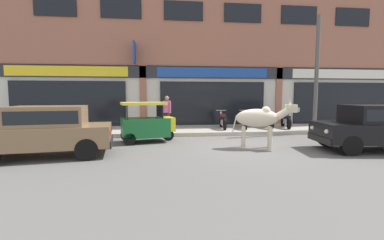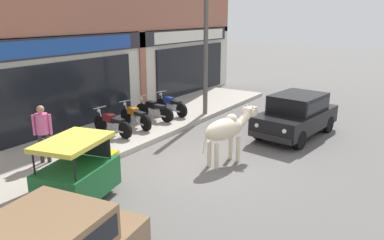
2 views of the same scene
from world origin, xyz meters
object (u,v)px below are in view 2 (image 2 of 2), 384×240
object	(u,v)px
cow	(227,129)
car_1	(297,113)
motorcycle_0	(112,124)
auto_rickshaw	(80,175)
motorcycle_1	(135,117)
pedestrian	(42,128)
motorcycle_2	(154,110)
utility_pole	(206,48)
motorcycle_3	(171,105)

from	to	relation	value
cow	car_1	distance (m)	3.62
motorcycle_0	auto_rickshaw	bearing A→B (deg)	-144.28
motorcycle_1	pedestrian	bearing A→B (deg)	-177.41
motorcycle_2	utility_pole	distance (m)	3.14
auto_rickshaw	cow	bearing A→B (deg)	-23.03
motorcycle_1	motorcycle_3	xyz separation A→B (m)	(2.13, -0.03, 0.00)
pedestrian	utility_pole	world-z (taller)	utility_pole
motorcycle_1	motorcycle_3	size ratio (longest dim) A/B	1.00
pedestrian	utility_pole	bearing A→B (deg)	-7.66
cow	motorcycle_2	distance (m)	4.66
utility_pole	pedestrian	bearing A→B (deg)	172.34
motorcycle_3	utility_pole	size ratio (longest dim) A/B	0.34
motorcycle_2	auto_rickshaw	bearing A→B (deg)	-156.12
motorcycle_0	utility_pole	bearing A→B (deg)	-15.38
motorcycle_0	utility_pole	world-z (taller)	utility_pole
car_1	motorcycle_1	size ratio (longest dim) A/B	2.11
car_1	pedestrian	size ratio (longest dim) A/B	2.34
car_1	utility_pole	xyz separation A→B (m)	(0.32, 3.87, 1.98)
motorcycle_3	pedestrian	distance (m)	6.03
motorcycle_0	motorcycle_3	xyz separation A→B (m)	(3.24, -0.06, 0.00)
pedestrian	auto_rickshaw	bearing A→B (deg)	-108.66
cow	motorcycle_3	world-z (taller)	cow
car_1	pedestrian	distance (m)	8.13
cow	motorcycle_2	xyz separation A→B (m)	(1.98, 4.19, -0.46)
cow	car_1	world-z (taller)	cow
auto_rickshaw	utility_pole	xyz separation A→B (m)	(7.67, 1.41, 2.13)
utility_pole	car_1	bearing A→B (deg)	-94.75
cow	utility_pole	world-z (taller)	utility_pole
auto_rickshaw	motorcycle_3	world-z (taller)	auto_rickshaw
motorcycle_3	car_1	bearing A→B (deg)	-83.54
auto_rickshaw	motorcycle_0	size ratio (longest dim) A/B	1.18
motorcycle_2	motorcycle_3	world-z (taller)	same
motorcycle_2	utility_pole	size ratio (longest dim) A/B	0.34
auto_rickshaw	car_1	bearing A→B (deg)	-18.48
motorcycle_1	utility_pole	xyz separation A→B (m)	(3.01, -1.10, 2.24)
cow	motorcycle_1	size ratio (longest dim) A/B	1.18
car_1	motorcycle_3	bearing A→B (deg)	96.46
auto_rickshaw	motorcycle_3	distance (m)	7.23
pedestrian	utility_pole	distance (m)	7.13
motorcycle_2	motorcycle_3	bearing A→B (deg)	-4.80
cow	motorcycle_1	distance (m)	4.25
motorcycle_1	cow	bearing A→B (deg)	-101.38
auto_rickshaw	utility_pole	world-z (taller)	utility_pole
motorcycle_0	motorcycle_3	distance (m)	3.24
motorcycle_0	motorcycle_1	size ratio (longest dim) A/B	1.02
motorcycle_1	motorcycle_0	bearing A→B (deg)	178.21
motorcycle_2	cow	bearing A→B (deg)	-115.22
cow	utility_pole	distance (m)	5.21
car_1	auto_rickshaw	size ratio (longest dim) A/B	1.76
motorcycle_2	car_1	bearing A→B (deg)	-72.92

